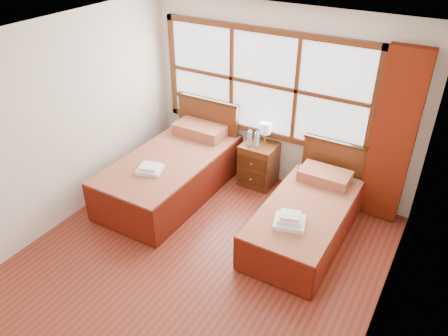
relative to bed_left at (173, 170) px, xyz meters
The scene contains 15 objects.
floor 1.69m from the bed_left, 46.39° to the right, with size 4.50×4.50×0.00m, color maroon.
ceiling 2.80m from the bed_left, 46.39° to the right, with size 4.50×4.50×0.00m, color white.
wall_back 1.82m from the bed_left, 42.79° to the left, with size 4.00×4.00×0.00m, color silver.
wall_left 1.76m from the bed_left, 125.76° to the right, with size 4.50×4.50×0.00m, color silver.
wall_right 3.49m from the bed_left, 20.85° to the right, with size 4.50×4.50×0.00m, color silver.
window 1.78m from the bed_left, 48.81° to the left, with size 3.16×0.06×1.56m.
curtain 3.00m from the bed_left, 18.46° to the left, with size 0.50×0.16×2.30m, color maroon.
bed_left is the anchor object (origin of this frame).
bed_right 2.05m from the bed_left, ahead, with size 0.97×1.99×0.94m.
nightstand 1.26m from the bed_left, 39.24° to the left, with size 0.50×0.49×0.66m.
towels_left 0.59m from the bed_left, 89.59° to the right, with size 0.39×0.36×0.09m.
towels_right 2.08m from the bed_left, 13.61° to the right, with size 0.43×0.40×0.15m.
lamp 1.46m from the bed_left, 41.81° to the left, with size 0.16×0.16×0.32m.
bottle_near 1.20m from the bed_left, 40.77° to the left, with size 0.06×0.06×0.24m.
bottle_far 1.29m from the bed_left, 38.10° to the left, with size 0.06×0.06×0.24m.
Camera 1 is at (2.22, -3.08, 3.67)m, focal length 35.00 mm.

